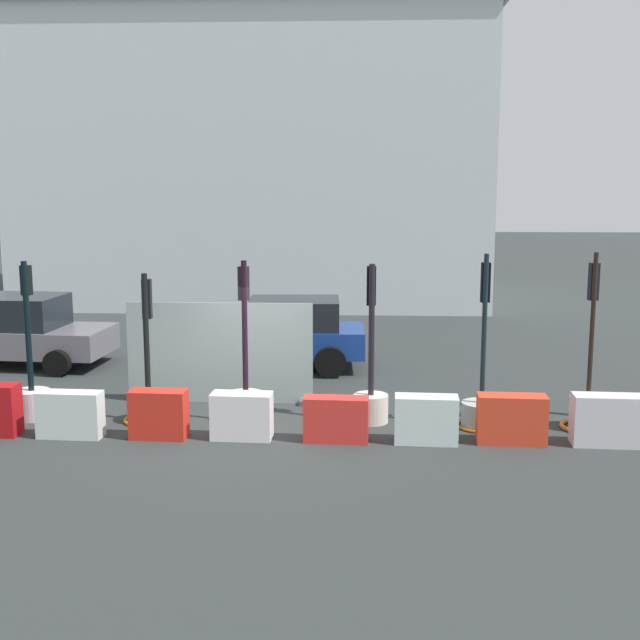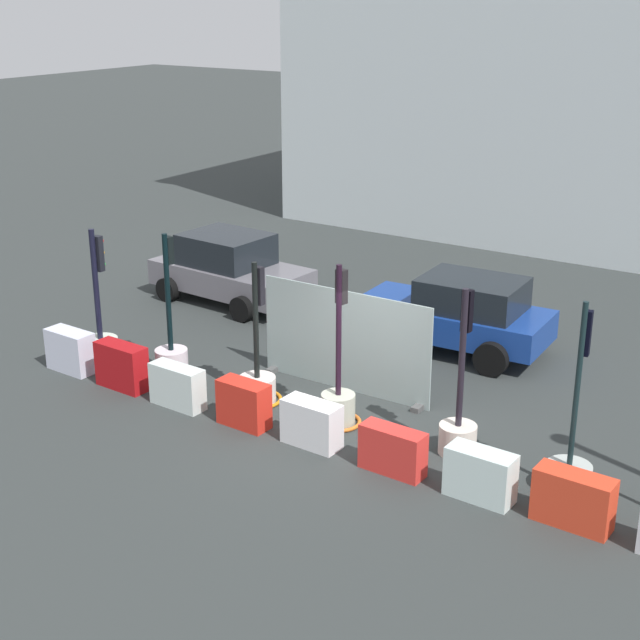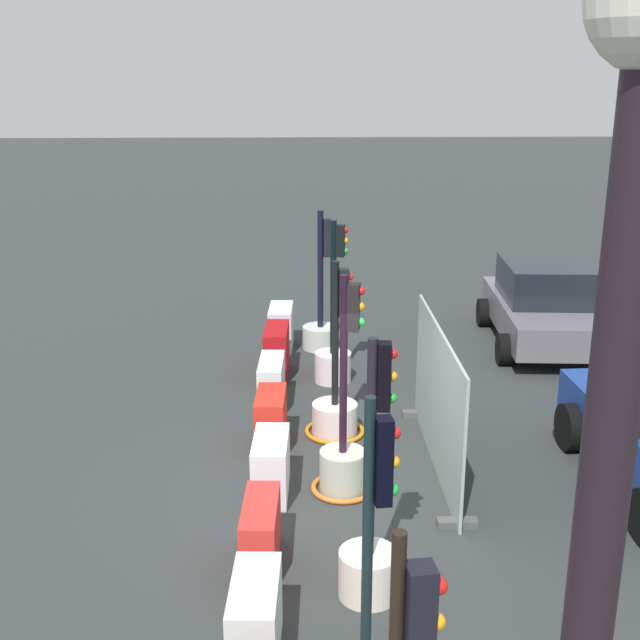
# 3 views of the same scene
# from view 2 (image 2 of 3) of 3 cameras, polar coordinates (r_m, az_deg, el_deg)

# --- Properties ---
(ground_plane) EXTENTS (120.00, 120.00, 0.00)m
(ground_plane) POSITION_cam_2_polar(r_m,az_deg,el_deg) (16.69, 1.21, -6.65)
(ground_plane) COLOR #2F3433
(traffic_light_0) EXTENTS (0.72, 0.72, 2.82)m
(traffic_light_0) POSITION_cam_2_polar(r_m,az_deg,el_deg) (20.05, -13.35, -0.84)
(traffic_light_0) COLOR beige
(traffic_light_0) RESTS_ON ground_plane
(traffic_light_1) EXTENTS (0.66, 0.66, 2.95)m
(traffic_light_1) POSITION_cam_2_polar(r_m,az_deg,el_deg) (18.94, -9.14, -1.77)
(traffic_light_1) COLOR silver
(traffic_light_1) RESTS_ON ground_plane
(traffic_light_2) EXTENTS (0.94, 0.94, 2.75)m
(traffic_light_2) POSITION_cam_2_polar(r_m,az_deg,el_deg) (17.61, -3.87, -3.70)
(traffic_light_2) COLOR silver
(traffic_light_2) RESTS_ON ground_plane
(traffic_light_3) EXTENTS (0.85, 0.85, 2.99)m
(traffic_light_3) POSITION_cam_2_polar(r_m,az_deg,el_deg) (16.65, 1.14, -4.78)
(traffic_light_3) COLOR #B1B5A1
(traffic_light_3) RESTS_ON ground_plane
(traffic_light_4) EXTENTS (0.64, 0.64, 2.92)m
(traffic_light_4) POSITION_cam_2_polar(r_m,az_deg,el_deg) (15.77, 8.52, -6.21)
(traffic_light_4) COLOR beige
(traffic_light_4) RESTS_ON ground_plane
(traffic_light_5) EXTENTS (0.90, 0.90, 3.13)m
(traffic_light_5) POSITION_cam_2_polar(r_m,az_deg,el_deg) (15.05, 15.08, -8.71)
(traffic_light_5) COLOR #A8B1AC
(traffic_light_5) RESTS_ON ground_plane
(construction_barrier_0) EXTENTS (1.08, 0.51, 0.86)m
(construction_barrier_0) POSITION_cam_2_polar(r_m,az_deg,el_deg) (19.61, -15.09, -1.84)
(construction_barrier_0) COLOR silver
(construction_barrier_0) RESTS_ON ground_plane
(construction_barrier_1) EXTENTS (1.12, 0.47, 0.90)m
(construction_barrier_1) POSITION_cam_2_polar(r_m,az_deg,el_deg) (18.54, -12.10, -2.79)
(construction_barrier_1) COLOR #AE1115
(construction_barrier_1) RESTS_ON ground_plane
(construction_barrier_2) EXTENTS (1.13, 0.44, 0.81)m
(construction_barrier_2) POSITION_cam_2_polar(r_m,az_deg,el_deg) (17.56, -8.76, -4.05)
(construction_barrier_2) COLOR silver
(construction_barrier_2) RESTS_ON ground_plane
(construction_barrier_3) EXTENTS (0.98, 0.47, 0.84)m
(construction_barrier_3) POSITION_cam_2_polar(r_m,az_deg,el_deg) (16.66, -4.71, -5.17)
(construction_barrier_3) COLOR red
(construction_barrier_3) RESTS_ON ground_plane
(construction_barrier_4) EXTENTS (1.06, 0.50, 0.80)m
(construction_barrier_4) POSITION_cam_2_polar(r_m,az_deg,el_deg) (15.94, -0.52, -6.39)
(construction_barrier_4) COLOR white
(construction_barrier_4) RESTS_ON ground_plane
(construction_barrier_5) EXTENTS (1.11, 0.44, 0.77)m
(construction_barrier_5) POSITION_cam_2_polar(r_m,az_deg,el_deg) (15.14, 4.49, -8.01)
(construction_barrier_5) COLOR red
(construction_barrier_5) RESTS_ON ground_plane
(construction_barrier_6) EXTENTS (1.08, 0.50, 0.81)m
(construction_barrier_6) POSITION_cam_2_polar(r_m,az_deg,el_deg) (14.57, 9.83, -9.37)
(construction_barrier_6) COLOR silver
(construction_barrier_6) RESTS_ON ground_plane
(construction_barrier_7) EXTENTS (1.17, 0.48, 0.83)m
(construction_barrier_7) POSITION_cam_2_polar(r_m,az_deg,el_deg) (14.20, 15.31, -10.61)
(construction_barrier_7) COLOR red
(construction_barrier_7) RESTS_ON ground_plane
(car_blue_estate) EXTENTS (4.19, 2.32, 1.66)m
(car_blue_estate) POSITION_cam_2_polar(r_m,az_deg,el_deg) (20.10, 8.49, 0.42)
(car_blue_estate) COLOR navy
(car_blue_estate) RESTS_ON ground_plane
(car_grey_saloon) EXTENTS (4.11, 2.47, 1.69)m
(car_grey_saloon) POSITION_cam_2_polar(r_m,az_deg,el_deg) (23.24, -5.57, 3.19)
(car_grey_saloon) COLOR slate
(car_grey_saloon) RESTS_ON ground_plane
(building_main_facade) EXTENTS (17.09, 9.30, 10.60)m
(building_main_facade) POSITION_cam_2_polar(r_m,az_deg,el_deg) (31.34, 15.44, 15.25)
(building_main_facade) COLOR silver
(building_main_facade) RESTS_ON ground_plane
(site_fence_panel) EXTENTS (3.71, 0.50, 2.02)m
(site_fence_panel) POSITION_cam_2_polar(r_m,az_deg,el_deg) (17.89, 1.55, -1.42)
(site_fence_panel) COLOR #90A4A1
(site_fence_panel) RESTS_ON ground_plane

